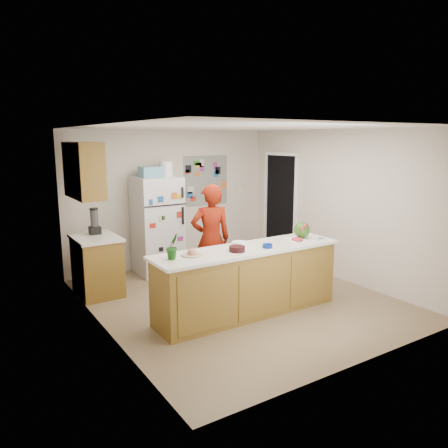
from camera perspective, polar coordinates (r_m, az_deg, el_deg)
floor at (r=6.59m, az=1.95°, el=-9.85°), size 4.00×4.50×0.02m
wall_back at (r=8.19m, az=-6.97°, el=3.33°), size 4.00×0.02×2.50m
wall_left at (r=5.40m, az=-15.86°, el=-1.04°), size 0.02×4.50×2.50m
wall_right at (r=7.56m, az=14.69°, el=2.40°), size 0.02×4.50×2.50m
ceiling at (r=6.16m, az=2.11°, el=12.62°), size 4.00×4.50×0.02m
doorway at (r=8.62m, az=7.44°, el=2.15°), size 0.03×0.85×2.04m
peninsula_base at (r=5.95m, az=3.12°, el=-7.61°), size 2.60×0.62×0.88m
peninsula_top at (r=5.82m, az=3.17°, el=-3.31°), size 2.68×0.70×0.04m
side_counter_base at (r=6.94m, az=-16.22°, el=-5.38°), size 0.60×0.80×0.86m
side_counter_top at (r=6.83m, az=-16.42°, el=-1.76°), size 0.64×0.84×0.04m
upper_cabinets at (r=6.60m, az=-17.87°, el=6.70°), size 0.35×1.00×0.80m
refrigerator at (r=7.73m, az=-8.69°, el=-0.19°), size 0.75×0.70×1.70m
fridge_top_bin at (r=7.57m, az=-9.60°, el=6.73°), size 0.35×0.28×0.18m
photo_collage at (r=8.49m, az=-2.37°, el=5.70°), size 0.95×0.01×0.95m
person at (r=6.61m, az=-1.73°, el=-2.04°), size 0.70×0.55×1.69m
blender_appliance at (r=6.98m, az=-16.57°, el=0.27°), size 0.12×0.12×0.38m
cutting_board at (r=6.38m, az=9.84°, el=-1.93°), size 0.43×0.37×0.01m
watermelon at (r=6.40m, az=10.15°, el=-0.77°), size 0.23×0.23×0.23m
watermelon_slice at (r=6.28m, az=9.54°, el=-1.97°), size 0.15×0.15×0.02m
cherry_bowl at (r=5.61m, az=1.71°, el=-3.25°), size 0.25×0.25×0.07m
white_bowl at (r=5.89m, az=2.01°, el=-2.61°), size 0.24×0.24×0.06m
cobalt_bowl at (r=5.83m, az=5.70°, el=-2.86°), size 0.17×0.17×0.05m
plate at (r=5.44m, az=-4.18°, el=-4.04°), size 0.31×0.31×0.02m
paper_towel at (r=5.64m, az=1.42°, el=-3.44°), size 0.21×0.20×0.02m
keys at (r=6.47m, az=12.53°, el=-1.84°), size 0.10×0.06×0.01m
potted_plant at (r=5.28m, az=-6.77°, el=-2.91°), size 0.22×0.21×0.31m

